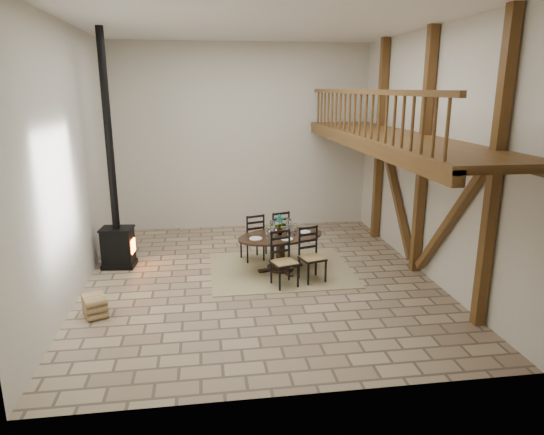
{
  "coord_description": "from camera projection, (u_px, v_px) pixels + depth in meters",
  "views": [
    {
      "loc": [
        -1.08,
        -9.33,
        3.82
      ],
      "look_at": [
        0.32,
        0.4,
        1.19
      ],
      "focal_mm": 32.0,
      "sensor_mm": 36.0,
      "label": 1
    }
  ],
  "objects": [
    {
      "name": "ground",
      "position": [
        260.0,
        278.0,
        10.06
      ],
      "size": [
        8.0,
        8.0,
        0.0
      ],
      "primitive_type": "plane",
      "color": "tan",
      "rests_on": "ground"
    },
    {
      "name": "room_shell",
      "position": [
        319.0,
        131.0,
        9.44
      ],
      "size": [
        7.02,
        8.02,
        5.01
      ],
      "color": "beige",
      "rests_on": "ground"
    },
    {
      "name": "wood_stove",
      "position": [
        116.0,
        218.0,
        10.43
      ],
      "size": [
        0.74,
        0.6,
        5.0
      ],
      "rotation": [
        0.0,
        0.0,
        -0.11
      ],
      "color": "black",
      "rests_on": "ground"
    },
    {
      "name": "log_stack",
      "position": [
        95.0,
        306.0,
        8.35
      ],
      "size": [
        0.52,
        0.59,
        0.36
      ],
      "rotation": [
        0.0,
        0.0,
        0.4
      ],
      "color": "tan",
      "rests_on": "ground"
    },
    {
      "name": "dining_table",
      "position": [
        281.0,
        250.0,
        10.41
      ],
      "size": [
        2.15,
        2.33,
        1.22
      ],
      "rotation": [
        0.0,
        0.0,
        0.29
      ],
      "color": "black",
      "rests_on": "ground"
    },
    {
      "name": "log_basket",
      "position": [
        122.0,
        250.0,
        11.24
      ],
      "size": [
        0.52,
        0.52,
        0.43
      ],
      "rotation": [
        0.0,
        0.0,
        0.1
      ],
      "color": "brown",
      "rests_on": "ground"
    },
    {
      "name": "rug",
      "position": [
        280.0,
        269.0,
        10.52
      ],
      "size": [
        3.0,
        2.5,
        0.02
      ],
      "primitive_type": "cube",
      "color": "tan",
      "rests_on": "ground"
    }
  ]
}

